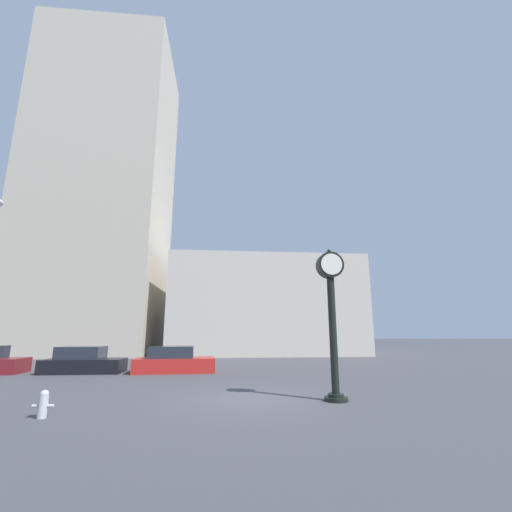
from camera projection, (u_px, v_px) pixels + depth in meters
ground_plane at (251, 399)px, 10.92m from camera, size 200.00×200.00×0.00m
building_tall_tower at (105, 191)px, 36.64m from camera, size 12.59×12.00×33.73m
building_storefront_row at (263, 308)px, 35.54m from camera, size 18.08×12.00×9.16m
street_clock at (332, 306)px, 11.15m from camera, size 0.87×0.73×4.82m
car_black at (83, 362)px, 17.92m from camera, size 3.98×1.78×1.35m
car_red at (174, 361)px, 18.21m from camera, size 4.27×2.15×1.35m
fire_hydrant_near at (43, 404)px, 8.49m from camera, size 0.51×0.22×0.66m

